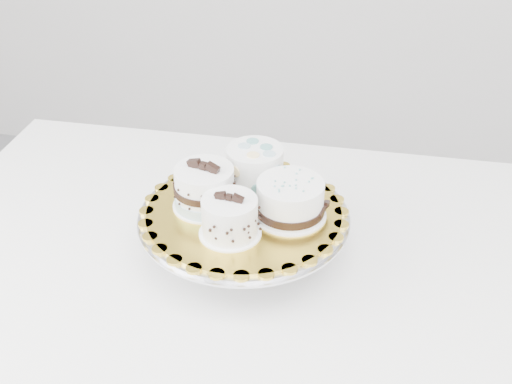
% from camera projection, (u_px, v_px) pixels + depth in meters
% --- Properties ---
extents(table, '(1.21, 0.83, 0.75)m').
position_uv_depth(table, '(231.00, 276.00, 1.23)').
color(table, white).
rests_on(table, floor).
extents(cake_stand, '(0.36, 0.36, 0.10)m').
position_uv_depth(cake_stand, '(244.00, 227.00, 1.11)').
color(cake_stand, gray).
rests_on(cake_stand, table).
extents(cake_board, '(0.39, 0.39, 0.00)m').
position_uv_depth(cake_board, '(244.00, 211.00, 1.09)').
color(cake_board, gold).
rests_on(cake_board, cake_stand).
extents(cake_swirl, '(0.10, 0.10, 0.08)m').
position_uv_depth(cake_swirl, '(230.00, 218.00, 1.02)').
color(cake_swirl, white).
rests_on(cake_swirl, cake_board).
extents(cake_banded, '(0.12, 0.12, 0.09)m').
position_uv_depth(cake_banded, '(205.00, 189.00, 1.08)').
color(cake_banded, white).
rests_on(cake_banded, cake_board).
extents(cake_dots, '(0.12, 0.12, 0.08)m').
position_uv_depth(cake_dots, '(255.00, 167.00, 1.14)').
color(cake_dots, white).
rests_on(cake_dots, cake_board).
extents(cake_ribbon, '(0.13, 0.13, 0.07)m').
position_uv_depth(cake_ribbon, '(291.00, 200.00, 1.06)').
color(cake_ribbon, white).
rests_on(cake_ribbon, cake_board).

